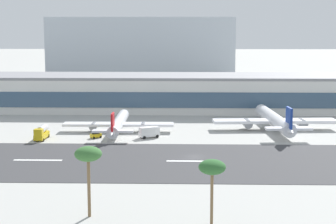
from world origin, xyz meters
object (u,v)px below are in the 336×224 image
terminal_building (190,92)px  service_baggage_tug_0 (96,135)px  service_box_truck_1 (149,132)px  palm_tree_1 (212,168)px  airliner_red_tail_gate_0 (118,124)px  distant_hotel_block (142,48)px  airliner_navy_tail_gate_1 (275,120)px  service_fuel_truck_2 (42,133)px  palm_tree_0 (88,156)px

terminal_building → service_baggage_tug_0: (-28.24, -57.56, -5.88)m
service_box_truck_1 → palm_tree_1: bearing=-107.7°
airliner_red_tail_gate_0 → distant_hotel_block: bearing=1.4°
airliner_red_tail_gate_0 → service_box_truck_1: (10.20, -8.65, -0.83)m
distant_hotel_block → airliner_navy_tail_gate_1: (56.01, -183.36, -16.19)m
service_fuel_truck_2 → palm_tree_1: 84.29m
service_fuel_truck_2 → palm_tree_0: palm_tree_0 is taller
terminal_building → airliner_red_tail_gate_0: 53.29m
service_baggage_tug_0 → service_fuel_truck_2: bearing=149.7°
distant_hotel_block → palm_tree_0: (10.59, -266.46, -8.51)m
distant_hotel_block → palm_tree_1: bearing=-83.4°
airliner_red_tail_gate_0 → service_box_truck_1: size_ratio=6.13×
terminal_building → airliner_navy_tail_gate_1: bearing=-58.2°
terminal_building → airliner_navy_tail_gate_1: (26.78, -43.14, -3.83)m
service_baggage_tug_0 → service_box_truck_1: size_ratio=0.55×
service_baggage_tug_0 → palm_tree_1: size_ratio=0.31×
airliner_navy_tail_gate_1 → palm_tree_0: bearing=147.7°
palm_tree_1 → service_fuel_truck_2: bearing=123.2°
airliner_navy_tail_gate_1 → palm_tree_1: 90.61m
service_box_truck_1 → distant_hotel_block: bearing=65.8°
airliner_red_tail_gate_0 → palm_tree_1: palm_tree_1 is taller
airliner_navy_tail_gate_1 → service_box_truck_1: airliner_navy_tail_gate_1 is taller
distant_hotel_block → service_baggage_tug_0: size_ratio=33.50×
distant_hotel_block → service_baggage_tug_0: 198.62m
service_fuel_truck_2 → distant_hotel_block: bearing=176.6°
palm_tree_0 → service_box_truck_1: bearing=85.0°
palm_tree_0 → distant_hotel_block: bearing=92.3°
airliner_navy_tail_gate_1 → service_box_truck_1: 41.59m
distant_hotel_block → service_fuel_truck_2: size_ratio=13.72×
service_fuel_truck_2 → service_baggage_tug_0: bearing=99.3°
distant_hotel_block → airliner_navy_tail_gate_1: distant_hotel_block is taller
distant_hotel_block → palm_tree_0: distant_hotel_block is taller
terminal_building → airliner_navy_tail_gate_1: 50.92m
service_box_truck_1 → service_fuel_truck_2: service_fuel_truck_2 is taller
terminal_building → service_fuel_truck_2: (-43.75, -59.89, -4.90)m
palm_tree_1 → airliner_red_tail_gate_0: bearing=106.9°
terminal_building → distant_hotel_block: distant_hotel_block is taller
airliner_navy_tail_gate_1 → airliner_red_tail_gate_0: bearing=92.0°
terminal_building → palm_tree_1: terminal_building is taller
terminal_building → airliner_red_tail_gate_0: size_ratio=4.92×
service_box_truck_1 → palm_tree_0: (-6.12, -69.58, 8.99)m
distant_hotel_block → airliner_red_tail_gate_0: (6.51, -188.23, -16.68)m
service_baggage_tug_0 → palm_tree_1: 79.17m
distant_hotel_block → palm_tree_0: bearing=-87.7°
palm_tree_0 → service_fuel_truck_2: bearing=110.7°
service_box_truck_1 → terminal_building: bearing=48.4°
airliner_red_tail_gate_0 → service_baggage_tug_0: 11.13m
palm_tree_1 → airliner_navy_tail_gate_1: bearing=74.2°
airliner_red_tail_gate_0 → palm_tree_1: (24.97, -82.10, 7.08)m
airliner_red_tail_gate_0 → airliner_navy_tail_gate_1: airliner_navy_tail_gate_1 is taller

